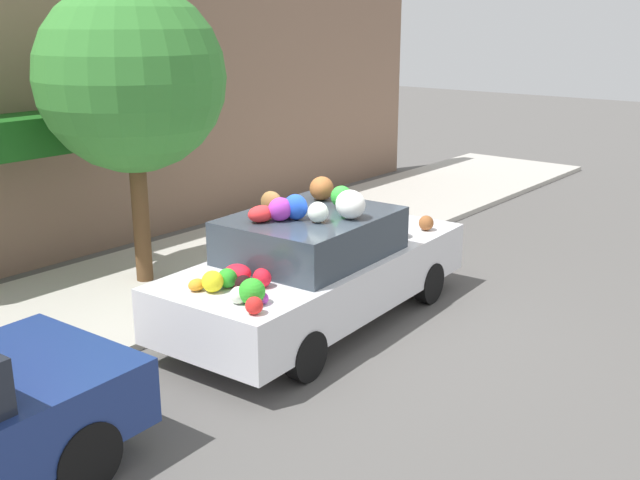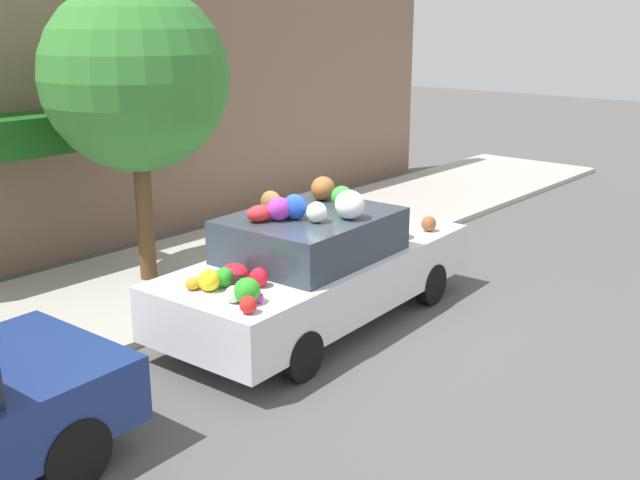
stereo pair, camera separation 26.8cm
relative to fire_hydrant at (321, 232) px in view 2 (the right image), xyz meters
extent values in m
plane|color=#565451|center=(-2.01, -1.74, -0.45)|extent=(60.00, 60.00, 0.00)
cube|color=#B2ADA3|center=(-2.01, 0.96, -0.40)|extent=(24.00, 3.20, 0.10)
cube|color=#846651|center=(-2.01, 3.21, 1.99)|extent=(18.00, 0.30, 4.88)
cylinder|color=brown|center=(-2.61, 1.10, 0.66)|extent=(0.24, 0.24, 2.00)
sphere|color=#388433|center=(-2.61, 1.10, 2.56)|extent=(2.58, 2.58, 2.58)
cylinder|color=#B2B2B7|center=(0.00, 0.00, -0.07)|extent=(0.20, 0.20, 0.55)
sphere|color=#B2B2B7|center=(0.00, 0.00, 0.26)|extent=(0.18, 0.18, 0.18)
cube|color=silver|center=(-2.01, -1.72, 0.16)|extent=(4.70, 2.09, 0.65)
cube|color=#333D47|center=(-2.20, -1.73, 0.76)|extent=(2.16, 1.71, 0.54)
cylinder|color=black|center=(-0.65, -0.80, -0.16)|extent=(0.58, 0.22, 0.57)
cylinder|color=black|center=(-0.54, -2.46, -0.16)|extent=(0.58, 0.22, 0.57)
cylinder|color=black|center=(-3.49, -0.98, -0.16)|extent=(0.58, 0.22, 0.57)
cylinder|color=black|center=(-3.38, -2.64, -0.16)|extent=(0.58, 0.22, 0.57)
ellipsoid|color=#B13DB8|center=(-3.76, -2.39, 0.55)|extent=(0.14, 0.15, 0.12)
ellipsoid|color=purple|center=(-2.49, -1.50, 1.12)|extent=(0.41, 0.40, 0.19)
sphere|color=red|center=(-3.41, -2.03, 0.60)|extent=(0.27, 0.27, 0.21)
ellipsoid|color=olive|center=(-2.51, -1.36, 1.17)|extent=(0.23, 0.33, 0.29)
ellipsoid|color=orange|center=(-3.94, -1.56, 0.56)|extent=(0.21, 0.18, 0.13)
ellipsoid|color=yellow|center=(-0.61, -1.15, 0.55)|extent=(0.26, 0.26, 0.13)
ellipsoid|color=#AE2FC5|center=(-0.36, -1.50, 0.64)|extent=(0.40, 0.42, 0.30)
ellipsoid|color=brown|center=(-1.53, -1.35, 1.18)|extent=(0.49, 0.46, 0.31)
ellipsoid|color=red|center=(-3.28, -1.89, 0.57)|extent=(0.24, 0.20, 0.15)
ellipsoid|color=white|center=(-2.44, -2.04, 1.15)|extent=(0.33, 0.34, 0.25)
sphere|color=black|center=(-3.66, -1.99, 0.59)|extent=(0.24, 0.24, 0.19)
ellipsoid|color=blue|center=(-2.51, -1.75, 1.18)|extent=(0.30, 0.34, 0.31)
sphere|color=green|center=(-1.68, -1.80, 1.17)|extent=(0.37, 0.37, 0.28)
sphere|color=brown|center=(-0.29, -2.22, 0.60)|extent=(0.28, 0.28, 0.21)
ellipsoid|color=white|center=(-3.82, -2.21, 0.57)|extent=(0.22, 0.25, 0.15)
ellipsoid|color=red|center=(-3.44, -1.69, 0.59)|extent=(0.41, 0.43, 0.19)
ellipsoid|color=purple|center=(-2.67, -1.64, 1.17)|extent=(0.36, 0.33, 0.28)
sphere|color=white|center=(-3.92, -2.18, 0.58)|extent=(0.26, 0.26, 0.18)
ellipsoid|color=red|center=(-2.85, -1.50, 1.13)|extent=(0.38, 0.30, 0.20)
sphere|color=red|center=(-4.03, -2.51, 0.58)|extent=(0.24, 0.24, 0.18)
sphere|color=yellow|center=(-3.86, -1.72, 0.61)|extent=(0.32, 0.32, 0.24)
sphere|color=black|center=(-0.86, -2.08, 0.65)|extent=(0.36, 0.36, 0.33)
sphere|color=green|center=(-3.66, -1.75, 0.60)|extent=(0.26, 0.26, 0.22)
ellipsoid|color=white|center=(-2.06, -2.22, 1.20)|extent=(0.46, 0.49, 0.35)
ellipsoid|color=white|center=(-0.32, -1.37, 0.63)|extent=(0.34, 0.34, 0.28)
sphere|color=green|center=(-3.85, -2.31, 0.63)|extent=(0.35, 0.35, 0.28)
cylinder|color=black|center=(-6.06, -2.53, -0.13)|extent=(0.65, 0.21, 0.64)
camera|label=1|loc=(-9.01, -7.42, 3.34)|focal=42.00mm
camera|label=2|loc=(-8.84, -7.63, 3.34)|focal=42.00mm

